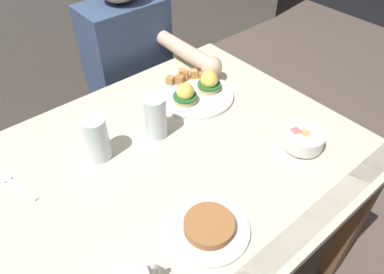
{
  "coord_description": "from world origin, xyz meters",
  "views": [
    {
      "loc": [
        -0.39,
        -0.6,
        1.5
      ],
      "look_at": [
        0.12,
        0.0,
        0.78
      ],
      "focal_mm": 33.62,
      "sensor_mm": 36.0,
      "label": 1
    }
  ],
  "objects_px": {
    "dining_table": "(163,188)",
    "diner_person": "(134,71)",
    "fork": "(16,185)",
    "fruit_bowl": "(303,140)",
    "side_plate": "(209,228)",
    "eggs_benedict_plate": "(196,91)",
    "water_glass_near": "(155,119)",
    "water_glass_far": "(97,141)"
  },
  "relations": [
    {
      "from": "fork",
      "to": "side_plate",
      "type": "xyz_separation_m",
      "value": [
        0.31,
        -0.45,
        0.01
      ]
    },
    {
      "from": "fruit_bowl",
      "to": "side_plate",
      "type": "height_order",
      "value": "fruit_bowl"
    },
    {
      "from": "dining_table",
      "to": "side_plate",
      "type": "relative_size",
      "value": 6.0
    },
    {
      "from": "water_glass_near",
      "to": "water_glass_far",
      "type": "xyz_separation_m",
      "value": [
        -0.18,
        0.03,
        -0.0
      ]
    },
    {
      "from": "water_glass_far",
      "to": "fork",
      "type": "bearing_deg",
      "value": 168.58
    },
    {
      "from": "dining_table",
      "to": "fruit_bowl",
      "type": "bearing_deg",
      "value": -30.09
    },
    {
      "from": "dining_table",
      "to": "fruit_bowl",
      "type": "relative_size",
      "value": 10.0
    },
    {
      "from": "eggs_benedict_plate",
      "to": "fork",
      "type": "distance_m",
      "value": 0.65
    },
    {
      "from": "fork",
      "to": "water_glass_far",
      "type": "distance_m",
      "value": 0.25
    },
    {
      "from": "dining_table",
      "to": "diner_person",
      "type": "bearing_deg",
      "value": 64.38
    },
    {
      "from": "fork",
      "to": "eggs_benedict_plate",
      "type": "bearing_deg",
      "value": -0.31
    },
    {
      "from": "side_plate",
      "to": "diner_person",
      "type": "relative_size",
      "value": 0.18
    },
    {
      "from": "fork",
      "to": "diner_person",
      "type": "bearing_deg",
      "value": 32.5
    },
    {
      "from": "fruit_bowl",
      "to": "diner_person",
      "type": "xyz_separation_m",
      "value": [
        -0.08,
        0.82,
        -0.12
      ]
    },
    {
      "from": "water_glass_near",
      "to": "eggs_benedict_plate",
      "type": "bearing_deg",
      "value": 17.89
    },
    {
      "from": "dining_table",
      "to": "diner_person",
      "type": "distance_m",
      "value": 0.67
    },
    {
      "from": "dining_table",
      "to": "fork",
      "type": "height_order",
      "value": "fork"
    },
    {
      "from": "dining_table",
      "to": "water_glass_near",
      "type": "distance_m",
      "value": 0.22
    },
    {
      "from": "dining_table",
      "to": "eggs_benedict_plate",
      "type": "distance_m",
      "value": 0.37
    },
    {
      "from": "water_glass_far",
      "to": "side_plate",
      "type": "height_order",
      "value": "water_glass_far"
    },
    {
      "from": "water_glass_near",
      "to": "fork",
      "type": "bearing_deg",
      "value": 169.67
    },
    {
      "from": "fruit_bowl",
      "to": "water_glass_far",
      "type": "height_order",
      "value": "water_glass_far"
    },
    {
      "from": "dining_table",
      "to": "water_glass_far",
      "type": "bearing_deg",
      "value": 128.51
    },
    {
      "from": "water_glass_near",
      "to": "side_plate",
      "type": "xyz_separation_m",
      "value": [
        -0.11,
        -0.37,
        -0.05
      ]
    },
    {
      "from": "fork",
      "to": "diner_person",
      "type": "height_order",
      "value": "diner_person"
    },
    {
      "from": "water_glass_far",
      "to": "diner_person",
      "type": "bearing_deg",
      "value": 48.4
    },
    {
      "from": "fruit_bowl",
      "to": "water_glass_near",
      "type": "xyz_separation_m",
      "value": [
        -0.3,
        0.33,
        0.03
      ]
    },
    {
      "from": "fruit_bowl",
      "to": "water_glass_near",
      "type": "relative_size",
      "value": 0.86
    },
    {
      "from": "water_glass_far",
      "to": "side_plate",
      "type": "distance_m",
      "value": 0.41
    },
    {
      "from": "fork",
      "to": "water_glass_far",
      "type": "xyz_separation_m",
      "value": [
        0.24,
        -0.05,
        0.06
      ]
    },
    {
      "from": "fruit_bowl",
      "to": "side_plate",
      "type": "bearing_deg",
      "value": -174.76
    },
    {
      "from": "water_glass_near",
      "to": "side_plate",
      "type": "height_order",
      "value": "water_glass_near"
    },
    {
      "from": "fruit_bowl",
      "to": "fork",
      "type": "distance_m",
      "value": 0.83
    },
    {
      "from": "fork",
      "to": "fruit_bowl",
      "type": "bearing_deg",
      "value": -29.47
    },
    {
      "from": "fork",
      "to": "water_glass_near",
      "type": "relative_size",
      "value": 1.1
    },
    {
      "from": "eggs_benedict_plate",
      "to": "fruit_bowl",
      "type": "xyz_separation_m",
      "value": [
        0.08,
        -0.4,
        0.01
      ]
    },
    {
      "from": "eggs_benedict_plate",
      "to": "diner_person",
      "type": "relative_size",
      "value": 0.24
    },
    {
      "from": "dining_table",
      "to": "eggs_benedict_plate",
      "type": "relative_size",
      "value": 4.44
    },
    {
      "from": "water_glass_far",
      "to": "side_plate",
      "type": "xyz_separation_m",
      "value": [
        0.07,
        -0.4,
        -0.05
      ]
    },
    {
      "from": "water_glass_near",
      "to": "side_plate",
      "type": "relative_size",
      "value": 0.7
    },
    {
      "from": "dining_table",
      "to": "side_plate",
      "type": "height_order",
      "value": "side_plate"
    },
    {
      "from": "eggs_benedict_plate",
      "to": "water_glass_far",
      "type": "bearing_deg",
      "value": -173.87
    }
  ]
}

